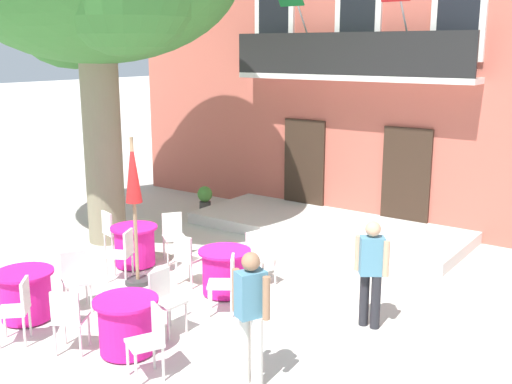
{
  "coord_description": "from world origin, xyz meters",
  "views": [
    {
      "loc": [
        6.15,
        -7.7,
        3.97
      ],
      "look_at": [
        -0.48,
        1.58,
        1.3
      ],
      "focal_mm": 43.25,
      "sensor_mm": 36.0,
      "label": 1
    }
  ],
  "objects": [
    {
      "name": "ground_planter_left",
      "position": [
        -3.51,
        3.65,
        0.36
      ],
      "size": [
        0.37,
        0.37,
        0.64
      ],
      "color": "#47423D",
      "rests_on": "ground"
    },
    {
      "name": "building_facade",
      "position": [
        -0.15,
        6.99,
        3.75
      ],
      "size": [
        13.0,
        5.09,
        7.5
      ],
      "color": "#BC5B4C",
      "rests_on": "ground"
    },
    {
      "name": "cafe_table_front",
      "position": [
        0.18,
        -0.23,
        0.39
      ],
      "size": [
        0.86,
        0.86,
        0.76
      ],
      "color": "#DB1984",
      "rests_on": "ground"
    },
    {
      "name": "cafe_chair_far_side_1",
      "position": [
        1.08,
        -2.82,
        0.53
      ],
      "size": [
        0.54,
        0.54,
        0.91
      ],
      "color": "silver",
      "rests_on": "ground"
    },
    {
      "name": "cafe_chair_middle_0",
      "position": [
        -1.67,
        0.53,
        0.53
      ],
      "size": [
        0.56,
        0.56,
        0.91
      ],
      "color": "silver",
      "rests_on": "ground"
    },
    {
      "name": "cafe_table_middle",
      "position": [
        -2.03,
        -0.13,
        0.39
      ],
      "size": [
        0.86,
        0.86,
        0.76
      ],
      "color": "#DB1984",
      "rests_on": "ground"
    },
    {
      "name": "cafe_chair_middle_1",
      "position": [
        -2.78,
        0.0,
        0.53
      ],
      "size": [
        0.49,
        0.49,
        0.91
      ],
      "color": "silver",
      "rests_on": "ground"
    },
    {
      "name": "cafe_chair_front_0",
      "position": [
        -0.57,
        -0.3,
        0.53
      ],
      "size": [
        0.4,
        0.4,
        0.91
      ],
      "color": "silver",
      "rests_on": "ground"
    },
    {
      "name": "cafe_table_near_tree",
      "position": [
        -1.62,
        -2.72,
        0.39
      ],
      "size": [
        0.86,
        0.86,
        0.76
      ],
      "color": "#DB1984",
      "rests_on": "ground"
    },
    {
      "name": "cafe_umbrella",
      "position": [
        -1.34,
        -0.74,
        1.67
      ],
      "size": [
        0.44,
        0.44,
        2.55
      ],
      "color": "#997A56",
      "rests_on": "ground"
    },
    {
      "name": "pedestrian_mid_plaza",
      "position": [
        2.65,
        0.04,
        0.9
      ],
      "size": [
        0.53,
        0.37,
        1.59
      ],
      "color": "#232328",
      "rests_on": "ground"
    },
    {
      "name": "cafe_chair_near_tree_2",
      "position": [
        -1.05,
        -3.21,
        0.53
      ],
      "size": [
        0.57,
        0.57,
        0.91
      ],
      "color": "silver",
      "rests_on": "ground"
    },
    {
      "name": "cafe_chair_front_2",
      "position": [
        0.34,
        0.51,
        0.53
      ],
      "size": [
        0.51,
        0.51,
        0.91
      ],
      "color": "silver",
      "rests_on": "ground"
    },
    {
      "name": "cafe_chair_front_1",
      "position": [
        0.66,
        -0.81,
        0.53
      ],
      "size": [
        0.56,
        0.56,
        0.91
      ],
      "color": "silver",
      "rests_on": "ground"
    },
    {
      "name": "entrance_step_platform",
      "position": [
        -0.15,
        3.8,
        0.12
      ],
      "size": [
        6.02,
        2.4,
        0.25
      ],
      "primitive_type": "cube",
      "color": "silver",
      "rests_on": "ground"
    },
    {
      "name": "pedestrian_near_entrance",
      "position": [
        2.19,
        -2.26,
        0.95
      ],
      "size": [
        0.53,
        0.4,
        1.68
      ],
      "color": "silver",
      "rests_on": "ground"
    },
    {
      "name": "cafe_chair_near_tree_0",
      "position": [
        -1.34,
        -2.02,
        0.53
      ],
      "size": [
        0.54,
        0.54,
        0.91
      ],
      "color": "silver",
      "rests_on": "ground"
    },
    {
      "name": "cafe_chair_far_side_0",
      "position": [
        -0.22,
        -3.02,
        0.53
      ],
      "size": [
        0.55,
        0.55,
        0.91
      ],
      "color": "silver",
      "rests_on": "ground"
    },
    {
      "name": "cafe_chair_middle_2",
      "position": [
        -1.64,
        -0.77,
        0.53
      ],
      "size": [
        0.53,
        0.53,
        0.91
      ],
      "color": "silver",
      "rests_on": "ground"
    },
    {
      "name": "cafe_chair_far_side_2",
      "position": [
        0.35,
        -1.81,
        0.53
      ],
      "size": [
        0.43,
        0.43,
        0.91
      ],
      "color": "silver",
      "rests_on": "ground"
    },
    {
      "name": "cafe_table_far_side",
      "position": [
        0.37,
        -2.56,
        0.39
      ],
      "size": [
        0.86,
        0.86,
        0.76
      ],
      "color": "#DB1984",
      "rests_on": "ground"
    },
    {
      "name": "ground_plane",
      "position": [
        0.0,
        0.0,
        0.0
      ],
      "size": [
        120.0,
        120.0,
        0.0
      ],
      "primitive_type": "plane",
      "color": "beige"
    }
  ]
}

